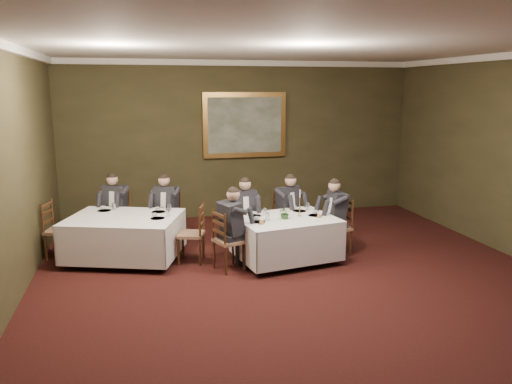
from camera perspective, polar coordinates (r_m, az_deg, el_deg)
name	(u,v)px	position (r m, az deg, el deg)	size (l,w,h in m)	color
ground	(316,301)	(7.13, 6.89, -12.28)	(10.00, 10.00, 0.00)	black
ceiling	(323,39)	(6.55, 7.67, 16.95)	(8.00, 10.00, 0.10)	silver
back_wall	(242,140)	(11.39, -1.66, 5.99)	(8.00, 0.10, 3.50)	#322E19
crown_molding	(323,44)	(6.54, 7.66, 16.43)	(8.00, 10.00, 0.12)	white
table_main	(286,236)	(8.49, 3.42, -5.01)	(1.81, 1.50, 0.67)	black
table_second	(124,234)	(8.84, -14.80, -4.71)	(2.19, 1.92, 0.67)	black
chair_main_backleft	(244,235)	(9.09, -1.40, -4.93)	(0.47, 0.45, 1.00)	brown
diner_main_backleft	(244,223)	(9.02, -1.39, -3.56)	(0.44, 0.51, 1.35)	black
chair_main_backright	(287,230)	(9.44, 3.51, -4.33)	(0.57, 0.56, 1.00)	brown
diner_main_backright	(287,218)	(9.37, 3.57, -3.00)	(0.56, 0.60, 1.35)	black
chair_main_endleft	(229,253)	(8.15, -3.12, -6.95)	(0.55, 0.56, 1.00)	brown
diner_main_endleft	(229,239)	(8.08, -3.06, -5.40)	(0.59, 0.54, 1.35)	black
chair_main_endright	(337,238)	(9.02, 9.30, -5.22)	(0.43, 0.45, 1.00)	brown
diner_main_endright	(337,226)	(8.95, 9.28, -3.83)	(0.49, 0.42, 1.35)	black
chair_sec_backleft	(117,228)	(9.90, -15.58, -3.97)	(0.57, 0.56, 1.00)	brown
diner_sec_backleft	(116,216)	(9.83, -15.68, -2.71)	(0.56, 0.60, 1.35)	black
chair_sec_backright	(168,229)	(9.60, -10.03, -4.21)	(0.58, 0.58, 1.00)	brown
diner_sec_backright	(167,218)	(9.53, -10.11, -2.91)	(0.58, 0.61, 1.35)	black
chair_sec_endright	(192,246)	(8.56, -7.35, -6.10)	(0.53, 0.54, 1.00)	brown
chair_sec_endleft	(60,242)	(9.34, -21.51, -5.32)	(0.52, 0.53, 1.00)	brown
centerpiece	(285,212)	(8.30, 3.35, -2.29)	(0.21, 0.19, 0.24)	#2D5926
candlestick	(300,206)	(8.49, 5.02, -1.61)	(0.07, 0.07, 0.47)	#A67B32
place_setting_table_main	(257,213)	(8.55, 0.10, -2.45)	(0.33, 0.31, 0.14)	white
place_setting_table_second	(107,208)	(9.30, -16.65, -1.79)	(0.33, 0.31, 0.14)	white
painting	(245,125)	(11.31, -1.30, 7.65)	(1.89, 0.09, 1.45)	#DBA150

